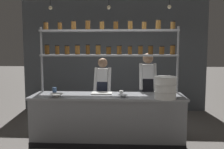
{
  "coord_description": "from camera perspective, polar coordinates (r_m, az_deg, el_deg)",
  "views": [
    {
      "loc": [
        0.33,
        -4.65,
        1.8
      ],
      "look_at": [
        0.07,
        0.2,
        1.29
      ],
      "focal_mm": 40.0,
      "sensor_mm": 36.0,
      "label": 1
    }
  ],
  "objects": [
    {
      "name": "container_stack",
      "position": [
        4.47,
        12.1,
        -2.95
      ],
      "size": [
        0.4,
        0.4,
        0.39
      ],
      "color": "white",
      "rests_on": "prep_counter"
    },
    {
      "name": "back_wall",
      "position": [
        7.25,
        0.4,
        4.3
      ],
      "size": [
        5.28,
        0.12,
        3.17
      ],
      "primitive_type": "cube",
      "color": "#4C5156",
      "rests_on": "ground_plane"
    },
    {
      "name": "spice_shelf_unit",
      "position": [
        4.99,
        -0.73,
        6.7
      ],
      "size": [
        2.77,
        0.28,
        2.36
      ],
      "color": "#999BA0",
      "rests_on": "ground_plane"
    },
    {
      "name": "chef_left",
      "position": [
        5.35,
        -2.13,
        -3.58
      ],
      "size": [
        0.37,
        0.29,
        1.6
      ],
      "rotation": [
        0.0,
        0.0,
        -0.05
      ],
      "color": "black",
      "rests_on": "ground_plane"
    },
    {
      "name": "cutting_board",
      "position": [
        4.88,
        -2.32,
        -4.28
      ],
      "size": [
        0.4,
        0.26,
        0.02
      ],
      "color": "silver",
      "rests_on": "prep_counter"
    },
    {
      "name": "serving_cup_by_board",
      "position": [
        5.16,
        -13.01,
        -3.44
      ],
      "size": [
        0.08,
        0.08,
        0.1
      ],
      "color": "#334C70",
      "rests_on": "prep_counter"
    },
    {
      "name": "prep_counter",
      "position": [
        4.85,
        -1.01,
        -10.09
      ],
      "size": [
        2.88,
        0.76,
        0.92
      ],
      "color": "gray",
      "rests_on": "ground_plane"
    },
    {
      "name": "prep_bowl_center_front",
      "position": [
        4.51,
        2.5,
        -4.98
      ],
      "size": [
        0.18,
        0.18,
        0.05
      ],
      "color": "silver",
      "rests_on": "prep_counter"
    },
    {
      "name": "ground_plane",
      "position": [
        4.99,
        -1.0,
        -15.15
      ],
      "size": [
        40.0,
        40.0,
        0.0
      ],
      "primitive_type": "plane",
      "color": "slate"
    },
    {
      "name": "pendant_light_row",
      "position": [
        4.72,
        -0.68,
        15.44
      ],
      "size": [
        2.25,
        0.07,
        0.61
      ],
      "color": "black"
    },
    {
      "name": "serving_cup_front",
      "position": [
        4.75,
        2.14,
        -4.19
      ],
      "size": [
        0.08,
        0.08,
        0.08
      ],
      "color": "silver",
      "rests_on": "prep_counter"
    },
    {
      "name": "chef_center",
      "position": [
        5.28,
        8.13,
        -2.94
      ],
      "size": [
        0.36,
        0.3,
        1.71
      ],
      "rotation": [
        0.0,
        0.0,
        -0.01
      ],
      "color": "black",
      "rests_on": "ground_plane"
    },
    {
      "name": "prep_bowl_near_left",
      "position": [
        4.62,
        -12.54,
        -4.75
      ],
      "size": [
        0.25,
        0.25,
        0.07
      ],
      "color": "silver",
      "rests_on": "prep_counter"
    }
  ]
}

